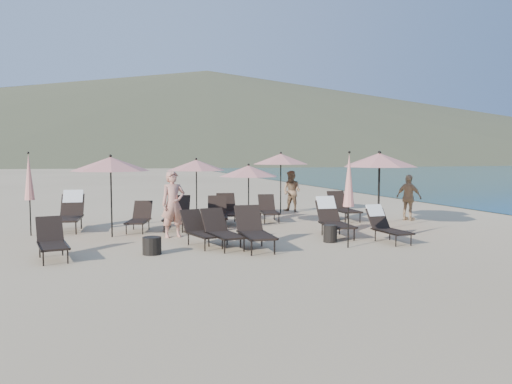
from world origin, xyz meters
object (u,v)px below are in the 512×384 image
object	(u,v)px
lounger_10	(269,209)
lounger_2	(222,230)
lounger_11	(343,207)
umbrella_open_4	(281,159)
lounger_0	(52,240)
beachgoer_c	(409,197)
lounger_3	(254,230)
umbrella_open_2	(380,160)
lounger_1	(201,230)
umbrella_open_3	(196,165)
lounger_6	(70,212)
umbrella_open_5	(379,159)
umbrella_open_0	(111,164)
beachgoer_b	(292,191)
lounger_8	(177,214)
side_table_0	(152,246)
lounger_5	(386,225)
lounger_7	(139,218)
beachgoer_a	(173,204)
lounger_12	(217,213)
lounger_4	(333,218)
umbrella_closed_0	(349,181)
umbrella_open_1	(249,171)
umbrella_closed_1	(29,177)
lounger_9	(228,210)
side_table_1	(330,234)

from	to	relation	value
lounger_10	lounger_2	bearing A→B (deg)	-111.77
lounger_11	umbrella_open_4	xyz separation A→B (m)	(-1.48, 2.43, 1.69)
lounger_0	beachgoer_c	bearing A→B (deg)	5.68
umbrella_open_4	lounger_3	bearing A→B (deg)	-115.21
lounger_10	umbrella_open_2	distance (m)	4.35
lounger_1	umbrella_open_3	xyz separation A→B (m)	(0.78, 4.76, 1.55)
lounger_6	umbrella_open_5	bearing A→B (deg)	-4.23
umbrella_open_0	umbrella_open_5	world-z (taller)	umbrella_open_5
lounger_2	beachgoer_b	world-z (taller)	beachgoer_b
lounger_3	beachgoer_b	world-z (taller)	beachgoer_b
lounger_8	side_table_0	bearing A→B (deg)	-90.14
lounger_5	lounger_7	world-z (taller)	lounger_5
lounger_5	lounger_8	size ratio (longest dim) A/B	0.83
umbrella_open_3	beachgoer_a	size ratio (longest dim) A/B	1.18
lounger_12	umbrella_open_0	distance (m)	3.86
lounger_4	lounger_8	distance (m)	4.87
lounger_2	umbrella_closed_0	bearing A→B (deg)	-28.10
umbrella_open_2	umbrella_closed_0	distance (m)	3.26
lounger_2	umbrella_open_3	size ratio (longest dim) A/B	0.77
lounger_5	umbrella_open_5	bearing A→B (deg)	59.25
umbrella_open_5	beachgoer_a	world-z (taller)	umbrella_open_5
lounger_10	umbrella_open_1	world-z (taller)	umbrella_open_1
lounger_11	beachgoer_a	world-z (taller)	beachgoer_a
umbrella_closed_0	beachgoer_a	size ratio (longest dim) A/B	1.29
lounger_7	beachgoer_a	world-z (taller)	beachgoer_a
umbrella_closed_0	side_table_0	size ratio (longest dim) A/B	5.50
umbrella_open_2	beachgoer_c	size ratio (longest dim) A/B	1.50
lounger_10	umbrella_open_3	size ratio (longest dim) A/B	0.74
lounger_5	umbrella_open_4	xyz separation A→B (m)	(-0.55, 6.71, 1.70)
lounger_5	side_table_0	xyz separation A→B (m)	(-6.17, 0.08, -0.25)
lounger_6	umbrella_closed_1	xyz separation A→B (m)	(-1.03, -0.85, 1.11)
lounger_6	lounger_2	bearing A→B (deg)	-42.89
lounger_12	beachgoer_c	world-z (taller)	beachgoer_c
side_table_0	lounger_5	bearing A→B (deg)	-0.75
lounger_7	beachgoer_c	size ratio (longest dim) A/B	0.99
lounger_0	umbrella_closed_0	bearing A→B (deg)	-16.80
lounger_4	lounger_11	xyz separation A→B (m)	(1.88, 3.04, -0.06)
lounger_10	lounger_12	world-z (taller)	lounger_12
umbrella_closed_0	lounger_7	bearing A→B (deg)	137.37
lounger_9	umbrella_closed_0	bearing A→B (deg)	-65.06
lounger_6	side_table_0	distance (m)	5.06
lounger_3	side_table_1	distance (m)	2.25
lounger_0	beachgoer_c	distance (m)	11.92
side_table_0	beachgoer_a	distance (m)	2.54
lounger_9	beachgoer_c	size ratio (longest dim) A/B	1.08
umbrella_open_1	beachgoer_a	size ratio (longest dim) A/B	1.09
lounger_0	lounger_5	size ratio (longest dim) A/B	1.05
umbrella_open_4	umbrella_closed_1	world-z (taller)	umbrella_open_4
lounger_2	lounger_5	distance (m)	4.43
lounger_10	umbrella_open_3	xyz separation A→B (m)	(-2.41, 0.75, 1.54)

